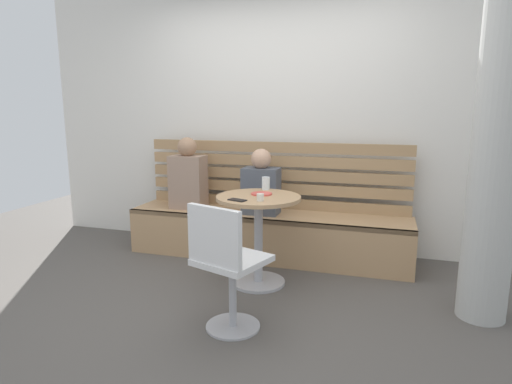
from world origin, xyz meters
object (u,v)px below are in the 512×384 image
Objects in this scene: person_adult at (188,177)px; cup_espresso_small at (260,197)px; person_child_left at (261,185)px; phone_on_table at (237,200)px; booth_bench at (267,235)px; plate_small at (261,194)px; cup_water_clear at (266,183)px; white_chair at (226,264)px; cafe_table at (258,223)px.

person_adult reaches higher than cup_espresso_small.
phone_on_table is at bearing -86.45° from person_child_left.
booth_bench is 15.88× the size of plate_small.
cup_water_clear is at bearing -76.48° from booth_bench.
person_child_left is at bearing 97.41° from white_chair.
booth_bench is 0.79m from plate_small.
person_child_left is 0.57m from plate_small.
cafe_table is at bearing -9.06° from phone_on_table.
person_child_left reaches higher than cafe_table.
person_adult is at bearing 148.82° from plate_small.
booth_bench is 1.48m from white_chair.
person_child_left is (-0.05, -0.03, 0.49)m from booth_bench.
person_child_left is (-0.19, 1.42, 0.25)m from white_chair.
cup_water_clear is 0.65× the size of plate_small.
person_adult is (-0.95, 1.44, 0.29)m from white_chair.
phone_on_table is (-0.11, -0.28, -0.00)m from plate_small.
booth_bench is 1.00m from cup_espresso_small.
person_adult is 5.07× the size of phone_on_table.
phone_on_table is at bearing 102.57° from white_chair.
white_chair is 1.15m from cup_water_clear.
booth_bench is at bearing 30.59° from person_child_left.
cafe_table is 1.04× the size of person_adult.
white_chair is at bearing -88.55° from plate_small.
cafe_table is 0.33m from phone_on_table.
person_adult reaches higher than phone_on_table.
cup_espresso_small reaches higher than plate_small.
white_chair reaches higher than cafe_table.
plate_small is (0.01, 0.07, 0.23)m from cafe_table.
person_adult is 4.18× the size of plate_small.
plate_small is 0.30m from phone_on_table.
plate_small is at bearing -31.18° from person_adult.
cup_water_clear is (-0.08, 0.46, 0.03)m from cup_espresso_small.
white_chair is at bearing -87.55° from cup_water_clear.
cup_water_clear is at bearing 100.51° from cup_espresso_small.
phone_on_table is (-0.13, 0.60, 0.28)m from white_chair.
person_child_left reaches higher than plate_small.
cafe_table is 0.66m from person_child_left.
white_chair reaches higher than plate_small.
cup_water_clear is (0.14, -0.33, 0.08)m from person_child_left.
booth_bench is at bearing 1.18° from person_adult.
person_child_left is at bearing 104.38° from cafe_table.
person_child_left is at bearing 106.59° from plate_small.
booth_bench is at bearing 17.78° from phone_on_table.
cup_water_clear is at bearing -67.16° from person_child_left.
cup_water_clear reaches higher than plate_small.
cup_water_clear is (0.90, -0.34, 0.04)m from person_adult.
phone_on_table reaches higher than cafe_table.
cafe_table is at bearing -86.17° from cup_water_clear.
cup_water_clear is (-0.05, 1.10, 0.33)m from white_chair.
white_chair is at bearing -149.59° from phone_on_table.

